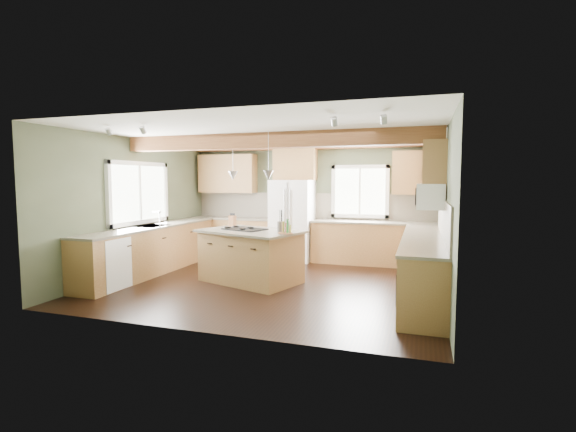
% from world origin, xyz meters
% --- Properties ---
extents(floor, '(5.60, 5.60, 0.00)m').
position_xyz_m(floor, '(0.00, 0.00, 0.00)').
color(floor, black).
rests_on(floor, ground).
extents(ceiling, '(5.60, 5.60, 0.00)m').
position_xyz_m(ceiling, '(0.00, 0.00, 2.60)').
color(ceiling, silver).
rests_on(ceiling, wall_back).
extents(wall_back, '(5.60, 0.00, 5.60)m').
position_xyz_m(wall_back, '(0.00, 2.50, 1.30)').
color(wall_back, '#3D4631').
rests_on(wall_back, ground).
extents(wall_left, '(0.00, 5.00, 5.00)m').
position_xyz_m(wall_left, '(-2.80, 0.00, 1.30)').
color(wall_left, '#3D4631').
rests_on(wall_left, ground).
extents(wall_right, '(0.00, 5.00, 5.00)m').
position_xyz_m(wall_right, '(2.80, 0.00, 1.30)').
color(wall_right, '#3D4631').
rests_on(wall_right, ground).
extents(ceiling_beam, '(5.55, 0.26, 0.26)m').
position_xyz_m(ceiling_beam, '(0.00, -0.03, 2.47)').
color(ceiling_beam, '#592C19').
rests_on(ceiling_beam, ceiling).
extents(soffit_trim, '(5.55, 0.20, 0.10)m').
position_xyz_m(soffit_trim, '(0.00, 2.40, 2.54)').
color(soffit_trim, '#592C19').
rests_on(soffit_trim, ceiling).
extents(backsplash_back, '(5.58, 0.03, 0.58)m').
position_xyz_m(backsplash_back, '(0.00, 2.48, 1.21)').
color(backsplash_back, brown).
rests_on(backsplash_back, wall_back).
extents(backsplash_right, '(0.03, 3.70, 0.58)m').
position_xyz_m(backsplash_right, '(2.78, 0.05, 1.21)').
color(backsplash_right, brown).
rests_on(backsplash_right, wall_right).
extents(base_cab_back_left, '(2.02, 0.60, 0.88)m').
position_xyz_m(base_cab_back_left, '(-1.79, 2.20, 0.44)').
color(base_cab_back_left, brown).
rests_on(base_cab_back_left, floor).
extents(counter_back_left, '(2.06, 0.64, 0.04)m').
position_xyz_m(counter_back_left, '(-1.79, 2.20, 0.90)').
color(counter_back_left, '#483F34').
rests_on(counter_back_left, base_cab_back_left).
extents(base_cab_back_right, '(2.62, 0.60, 0.88)m').
position_xyz_m(base_cab_back_right, '(1.49, 2.20, 0.44)').
color(base_cab_back_right, brown).
rests_on(base_cab_back_right, floor).
extents(counter_back_right, '(2.66, 0.64, 0.04)m').
position_xyz_m(counter_back_right, '(1.49, 2.20, 0.90)').
color(counter_back_right, '#483F34').
rests_on(counter_back_right, base_cab_back_right).
extents(base_cab_left, '(0.60, 3.70, 0.88)m').
position_xyz_m(base_cab_left, '(-2.50, 0.05, 0.44)').
color(base_cab_left, brown).
rests_on(base_cab_left, floor).
extents(counter_left, '(0.64, 3.74, 0.04)m').
position_xyz_m(counter_left, '(-2.50, 0.05, 0.90)').
color(counter_left, '#483F34').
rests_on(counter_left, base_cab_left).
extents(base_cab_right, '(0.60, 3.70, 0.88)m').
position_xyz_m(base_cab_right, '(2.50, 0.05, 0.44)').
color(base_cab_right, brown).
rests_on(base_cab_right, floor).
extents(counter_right, '(0.64, 3.74, 0.04)m').
position_xyz_m(counter_right, '(2.50, 0.05, 0.90)').
color(counter_right, '#483F34').
rests_on(counter_right, base_cab_right).
extents(upper_cab_back_left, '(1.40, 0.35, 0.90)m').
position_xyz_m(upper_cab_back_left, '(-1.99, 2.33, 1.95)').
color(upper_cab_back_left, brown).
rests_on(upper_cab_back_left, wall_back).
extents(upper_cab_over_fridge, '(0.96, 0.35, 0.70)m').
position_xyz_m(upper_cab_over_fridge, '(-0.30, 2.33, 2.15)').
color(upper_cab_over_fridge, brown).
rests_on(upper_cab_over_fridge, wall_back).
extents(upper_cab_right, '(0.35, 2.20, 0.90)m').
position_xyz_m(upper_cab_right, '(2.62, 0.90, 1.95)').
color(upper_cab_right, brown).
rests_on(upper_cab_right, wall_right).
extents(upper_cab_back_corner, '(0.90, 0.35, 0.90)m').
position_xyz_m(upper_cab_back_corner, '(2.30, 2.33, 1.95)').
color(upper_cab_back_corner, brown).
rests_on(upper_cab_back_corner, wall_back).
extents(window_left, '(0.04, 1.60, 1.05)m').
position_xyz_m(window_left, '(-2.78, 0.05, 1.55)').
color(window_left, white).
rests_on(window_left, wall_left).
extents(window_back, '(1.10, 0.04, 1.00)m').
position_xyz_m(window_back, '(1.15, 2.48, 1.55)').
color(window_back, white).
rests_on(window_back, wall_back).
extents(sink, '(0.50, 0.65, 0.03)m').
position_xyz_m(sink, '(-2.50, 0.05, 0.91)').
color(sink, '#262628').
rests_on(sink, counter_left).
extents(faucet, '(0.02, 0.02, 0.28)m').
position_xyz_m(faucet, '(-2.32, 0.05, 1.05)').
color(faucet, '#B2B2B7').
rests_on(faucet, sink).
extents(dishwasher, '(0.60, 0.60, 0.84)m').
position_xyz_m(dishwasher, '(-2.49, -1.25, 0.43)').
color(dishwasher, white).
rests_on(dishwasher, floor).
extents(oven, '(0.60, 0.72, 0.84)m').
position_xyz_m(oven, '(2.49, -1.25, 0.43)').
color(oven, white).
rests_on(oven, floor).
extents(microwave, '(0.40, 0.70, 0.38)m').
position_xyz_m(microwave, '(2.58, -0.05, 1.55)').
color(microwave, white).
rests_on(microwave, wall_right).
extents(pendant_left, '(0.18, 0.18, 0.16)m').
position_xyz_m(pendant_left, '(-0.79, 0.10, 1.88)').
color(pendant_left, '#B2B2B7').
rests_on(pendant_left, ceiling).
extents(pendant_right, '(0.18, 0.18, 0.16)m').
position_xyz_m(pendant_right, '(-0.01, -0.16, 1.88)').
color(pendant_right, '#B2B2B7').
rests_on(pendant_right, ceiling).
extents(refrigerator, '(0.90, 0.74, 1.80)m').
position_xyz_m(refrigerator, '(-0.30, 2.12, 0.90)').
color(refrigerator, white).
rests_on(refrigerator, floor).
extents(island, '(1.87, 1.47, 0.88)m').
position_xyz_m(island, '(-0.40, -0.03, 0.44)').
color(island, brown).
rests_on(island, floor).
extents(island_top, '(2.01, 1.61, 0.04)m').
position_xyz_m(island_top, '(-0.40, -0.03, 0.90)').
color(island_top, '#483F34').
rests_on(island_top, island).
extents(cooktop, '(0.82, 0.67, 0.02)m').
position_xyz_m(cooktop, '(-0.53, 0.01, 0.93)').
color(cooktop, black).
rests_on(cooktop, island_top).
extents(knife_block, '(0.14, 0.12, 0.20)m').
position_xyz_m(knife_block, '(-0.99, 0.47, 1.02)').
color(knife_block, brown).
rests_on(knife_block, island_top).
extents(utensil_crock, '(0.15, 0.15, 0.17)m').
position_xyz_m(utensil_crock, '(0.16, -0.03, 1.00)').
color(utensil_crock, '#464038').
rests_on(utensil_crock, island_top).
extents(bottle_tray, '(0.32, 0.32, 0.23)m').
position_xyz_m(bottle_tray, '(0.33, -0.29, 1.03)').
color(bottle_tray, brown).
rests_on(bottle_tray, island_top).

